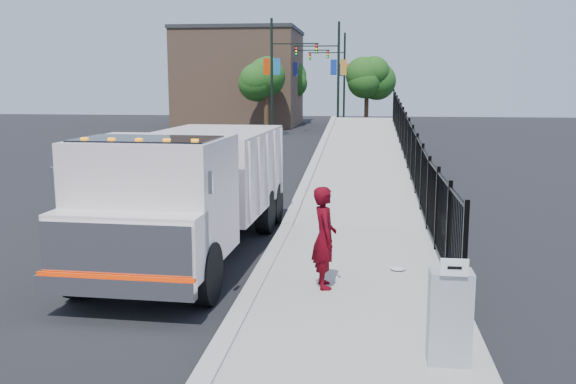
# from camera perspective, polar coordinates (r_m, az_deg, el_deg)

# --- Properties ---
(ground) EXTENTS (120.00, 120.00, 0.00)m
(ground) POSITION_cam_1_polar(r_m,az_deg,el_deg) (12.78, -2.25, -7.41)
(ground) COLOR black
(ground) RESTS_ON ground
(sidewalk) EXTENTS (3.55, 12.00, 0.12)m
(sidewalk) POSITION_cam_1_polar(r_m,az_deg,el_deg) (10.71, 6.39, -10.57)
(sidewalk) COLOR #9E998E
(sidewalk) RESTS_ON ground
(curb) EXTENTS (0.30, 12.00, 0.16)m
(curb) POSITION_cam_1_polar(r_m,az_deg,el_deg) (10.89, -3.95, -10.09)
(curb) COLOR #ADAAA3
(curb) RESTS_ON ground
(ramp) EXTENTS (3.95, 24.06, 3.19)m
(ramp) POSITION_cam_1_polar(r_m,az_deg,el_deg) (28.30, 7.17, 2.03)
(ramp) COLOR #9E998E
(ramp) RESTS_ON ground
(iron_fence) EXTENTS (0.10, 28.00, 1.80)m
(iron_fence) POSITION_cam_1_polar(r_m,az_deg,el_deg) (24.27, 10.62, 2.80)
(iron_fence) COLOR black
(iron_fence) RESTS_ON ground
(truck) EXTENTS (2.98, 8.36, 2.83)m
(truck) POSITION_cam_1_polar(r_m,az_deg,el_deg) (13.86, -8.68, 0.61)
(truck) COLOR black
(truck) RESTS_ON ground
(worker) EXTENTS (0.58, 0.75, 1.84)m
(worker) POSITION_cam_1_polar(r_m,az_deg,el_deg) (11.47, 3.25, -4.05)
(worker) COLOR #4D020C
(worker) RESTS_ON sidewalk
(utility_cabinet) EXTENTS (0.55, 0.40, 1.25)m
(utility_cabinet) POSITION_cam_1_polar(r_m,az_deg,el_deg) (8.78, 14.18, -10.72)
(utility_cabinet) COLOR gray
(utility_cabinet) RESTS_ON sidewalk
(arrow_sign) EXTENTS (0.35, 0.04, 0.22)m
(arrow_sign) POSITION_cam_1_polar(r_m,az_deg,el_deg) (8.34, 14.57, -6.51)
(arrow_sign) COLOR white
(arrow_sign) RESTS_ON utility_cabinet
(debris) EXTENTS (0.31, 0.31, 0.08)m
(debris) POSITION_cam_1_polar(r_m,az_deg,el_deg) (12.87, 9.73, -6.69)
(debris) COLOR silver
(debris) RESTS_ON sidewalk
(light_pole_0) EXTENTS (3.77, 0.22, 8.00)m
(light_pole_0) POSITION_cam_1_polar(r_m,az_deg,el_deg) (44.32, -1.06, 10.53)
(light_pole_0) COLOR black
(light_pole_0) RESTS_ON ground
(light_pole_1) EXTENTS (3.78, 0.22, 8.00)m
(light_pole_1) POSITION_cam_1_polar(r_m,az_deg,el_deg) (46.96, 4.12, 10.47)
(light_pole_1) COLOR black
(light_pole_1) RESTS_ON ground
(light_pole_2) EXTENTS (3.77, 0.22, 8.00)m
(light_pole_2) POSITION_cam_1_polar(r_m,az_deg,el_deg) (53.38, 0.56, 10.40)
(light_pole_2) COLOR black
(light_pole_2) RESTS_ON ground
(light_pole_3) EXTENTS (3.77, 0.22, 8.00)m
(light_pole_3) POSITION_cam_1_polar(r_m,az_deg,el_deg) (57.60, 4.72, 10.33)
(light_pole_3) COLOR black
(light_pole_3) RESTS_ON ground
(tree_0) EXTENTS (3.06, 3.06, 5.53)m
(tree_0) POSITION_cam_1_polar(r_m,az_deg,el_deg) (48.92, -1.95, 9.99)
(tree_0) COLOR #382314
(tree_0) RESTS_ON ground
(tree_1) EXTENTS (2.74, 2.74, 5.37)m
(tree_1) POSITION_cam_1_polar(r_m,az_deg,el_deg) (51.39, 7.03, 9.90)
(tree_1) COLOR #382314
(tree_1) RESTS_ON ground
(tree_2) EXTENTS (3.16, 3.16, 5.58)m
(tree_2) POSITION_cam_1_polar(r_m,az_deg,el_deg) (58.58, 0.10, 9.96)
(tree_2) COLOR #382314
(tree_2) RESTS_ON ground
(building) EXTENTS (10.00, 10.00, 8.00)m
(building) POSITION_cam_1_polar(r_m,az_deg,el_deg) (57.11, -4.23, 9.97)
(building) COLOR #8C664C
(building) RESTS_ON ground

